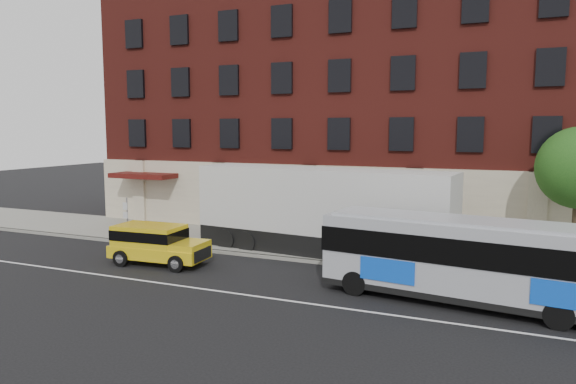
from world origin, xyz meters
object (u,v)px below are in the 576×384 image
at_px(sign_pole, 127,217).
at_px(city_bus, 480,259).
at_px(shipping_container, 321,213).
at_px(yellow_suv, 155,242).

xyz_separation_m(sign_pole, city_bus, (18.46, -3.52, 0.25)).
distance_m(city_bus, shipping_container, 9.19).
distance_m(city_bus, yellow_suv, 14.20).
bearing_deg(yellow_suv, sign_pole, 143.49).
height_order(yellow_suv, shipping_container, shipping_container).
bearing_deg(yellow_suv, city_bus, -1.41).
relative_size(city_bus, yellow_suv, 2.38).
bearing_deg(sign_pole, yellow_suv, -36.51).
xyz_separation_m(city_bus, shipping_container, (-7.71, 4.97, 0.43)).
xyz_separation_m(sign_pole, yellow_suv, (4.28, -3.17, -0.41)).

